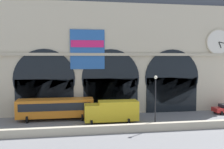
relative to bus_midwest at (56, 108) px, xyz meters
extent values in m
plane|color=slate|center=(8.58, -2.61, -1.78)|extent=(200.00, 200.00, 0.00)
cube|color=#B2A891|center=(8.58, -7.33, -1.29)|extent=(90.00, 0.70, 0.99)
cube|color=beige|center=(8.58, 4.83, 7.19)|extent=(43.63, 4.89, 17.95)
cube|color=black|center=(-1.81, 2.34, 1.14)|extent=(8.88, 0.20, 5.85)
cylinder|color=black|center=(-1.81, 2.34, 4.07)|extent=(9.35, 0.20, 9.35)
cube|color=black|center=(8.58, 2.34, 1.14)|extent=(8.88, 0.20, 5.85)
cylinder|color=black|center=(8.58, 2.34, 4.07)|extent=(9.35, 0.20, 9.35)
cube|color=black|center=(18.97, 2.34, 1.14)|extent=(8.88, 0.20, 5.85)
cylinder|color=black|center=(18.97, 2.34, 4.07)|extent=(9.35, 0.20, 9.35)
cylinder|color=beige|center=(27.13, 2.24, 10.04)|extent=(4.41, 0.25, 4.41)
cylinder|color=silver|center=(27.13, 2.12, 10.04)|extent=(4.08, 0.06, 4.08)
cube|color=black|center=(27.37, 2.06, 9.54)|extent=(0.63, 0.04, 1.08)
cube|color=black|center=(27.98, 2.04, 9.89)|extent=(1.73, 0.04, 0.43)
cube|color=#2659A5|center=(4.84, 2.22, 8.68)|extent=(5.39, 0.12, 6.19)
cube|color=#DB1E66|center=(4.84, 2.14, 9.56)|extent=(5.17, 0.04, 1.10)
cube|color=#B6AB91|center=(8.58, 2.24, 7.91)|extent=(43.63, 0.50, 0.44)
cube|color=orange|center=(0.00, 0.01, 0.02)|extent=(11.00, 2.50, 2.60)
cube|color=black|center=(0.00, -1.26, 0.37)|extent=(10.12, 0.04, 1.10)
cylinder|color=black|center=(-3.85, -1.12, -1.28)|extent=(0.28, 1.00, 1.00)
cylinder|color=black|center=(-3.85, 1.13, -1.28)|extent=(0.28, 1.00, 1.00)
cylinder|color=black|center=(3.85, -1.12, -1.28)|extent=(0.28, 1.00, 1.00)
cylinder|color=black|center=(3.85, 1.13, -1.28)|extent=(0.28, 1.00, 1.00)
cube|color=gold|center=(5.09, -2.94, -0.21)|extent=(2.00, 2.30, 2.30)
cube|color=gold|center=(8.84, -2.94, -0.01)|extent=(5.50, 2.30, 2.70)
cylinder|color=black|center=(4.99, -3.98, -1.36)|extent=(0.28, 0.84, 0.84)
cylinder|color=black|center=(4.99, -1.91, -1.36)|extent=(0.28, 0.84, 0.84)
cylinder|color=black|center=(10.09, -3.98, -1.36)|extent=(0.28, 0.84, 0.84)
cylinder|color=black|center=(10.09, -1.91, -1.36)|extent=(0.28, 0.84, 0.84)
cylinder|color=black|center=(26.03, -0.93, -1.48)|extent=(0.28, 0.60, 0.60)
cylinder|color=black|center=(26.03, 0.69, -1.48)|extent=(0.28, 0.60, 0.60)
cylinder|color=black|center=(13.02, -6.53, 1.47)|extent=(0.16, 0.16, 6.50)
sphere|color=#F2EDCC|center=(13.02, -6.53, 4.90)|extent=(0.44, 0.44, 0.44)
camera|label=1|loc=(2.93, -35.44, 7.43)|focal=38.16mm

